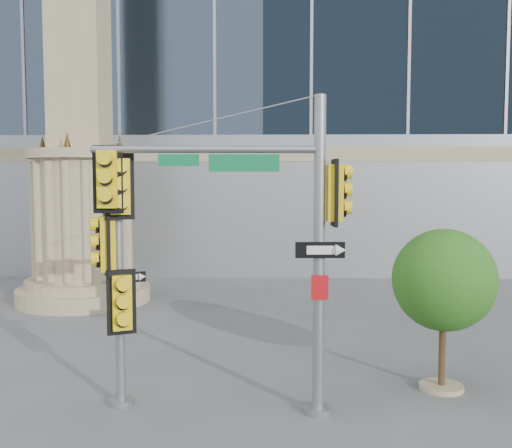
{
  "coord_description": "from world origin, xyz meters",
  "views": [
    {
      "loc": [
        0.3,
        -9.96,
        4.06
      ],
      "look_at": [
        0.01,
        2.0,
        3.16
      ],
      "focal_mm": 40.0,
      "sensor_mm": 36.0,
      "label": 1
    }
  ],
  "objects": [
    {
      "name": "secondary_signal_pole",
      "position": [
        -2.4,
        -0.05,
        2.71
      ],
      "size": [
        0.87,
        0.63,
        4.62
      ],
      "rotation": [
        0.0,
        0.0,
        0.41
      ],
      "color": "slate",
      "rests_on": "ground"
    },
    {
      "name": "ground",
      "position": [
        0.0,
        0.0,
        0.0
      ],
      "size": [
        120.0,
        120.0,
        0.0
      ],
      "primitive_type": "plane",
      "color": "#545456",
      "rests_on": "ground"
    },
    {
      "name": "main_signal_pole",
      "position": [
        0.15,
        -0.26,
        3.42
      ],
      "size": [
        4.29,
        0.58,
        5.52
      ],
      "rotation": [
        0.0,
        0.0,
        0.05
      ],
      "color": "slate",
      "rests_on": "ground"
    },
    {
      "name": "street_tree",
      "position": [
        3.7,
        1.02,
        2.08
      ],
      "size": [
        2.02,
        1.98,
        3.15
      ],
      "color": "tan",
      "rests_on": "ground"
    },
    {
      "name": "monument",
      "position": [
        -6.0,
        9.0,
        5.52
      ],
      "size": [
        4.4,
        4.4,
        16.6
      ],
      "color": "tan",
      "rests_on": "ground"
    }
  ]
}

